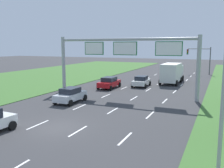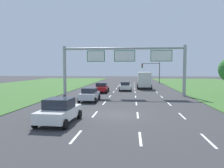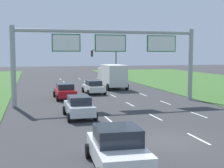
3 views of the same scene
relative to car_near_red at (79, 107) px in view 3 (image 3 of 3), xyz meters
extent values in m
plane|color=#38383A|center=(3.64, -7.33, -0.79)|extent=(200.00, 200.00, 0.00)
cube|color=white|center=(1.89, -7.33, -0.79)|extent=(0.14, 2.40, 0.01)
cube|color=white|center=(1.89, -1.33, -0.79)|extent=(0.14, 2.40, 0.01)
cube|color=white|center=(1.89, 4.67, -0.79)|extent=(0.14, 2.40, 0.01)
cube|color=white|center=(1.89, 10.67, -0.79)|extent=(0.14, 2.40, 0.01)
cube|color=white|center=(1.89, 16.67, -0.79)|extent=(0.14, 2.40, 0.01)
cube|color=white|center=(1.89, 22.67, -0.79)|extent=(0.14, 2.40, 0.01)
cube|color=white|center=(1.89, 28.67, -0.79)|extent=(0.14, 2.40, 0.01)
cube|color=white|center=(1.89, 34.67, -0.79)|extent=(0.14, 2.40, 0.01)
cube|color=white|center=(5.39, -7.33, -0.79)|extent=(0.14, 2.40, 0.01)
cube|color=white|center=(5.39, -1.33, -0.79)|extent=(0.14, 2.40, 0.01)
cube|color=white|center=(5.39, 4.67, -0.79)|extent=(0.14, 2.40, 0.01)
cube|color=white|center=(5.39, 10.67, -0.79)|extent=(0.14, 2.40, 0.01)
cube|color=white|center=(5.39, 16.67, -0.79)|extent=(0.14, 2.40, 0.01)
cube|color=white|center=(5.39, 22.67, -0.79)|extent=(0.14, 2.40, 0.01)
cube|color=white|center=(5.39, 28.67, -0.79)|extent=(0.14, 2.40, 0.01)
cube|color=white|center=(5.39, 34.67, -0.79)|extent=(0.14, 2.40, 0.01)
cube|color=white|center=(8.89, -1.33, -0.79)|extent=(0.14, 2.40, 0.01)
cube|color=white|center=(8.89, 4.67, -0.79)|extent=(0.14, 2.40, 0.01)
cube|color=white|center=(8.89, 10.67, -0.79)|extent=(0.14, 2.40, 0.01)
cube|color=white|center=(8.89, 16.67, -0.79)|extent=(0.14, 2.40, 0.01)
cube|color=white|center=(8.89, 22.67, -0.79)|extent=(0.14, 2.40, 0.01)
cube|color=white|center=(8.89, 28.67, -0.79)|extent=(0.14, 2.40, 0.01)
cube|color=white|center=(8.89, 34.67, -0.79)|extent=(0.14, 2.40, 0.01)
cube|color=silver|center=(0.00, 0.01, -0.13)|extent=(1.79, 3.98, 0.68)
cube|color=#232833|center=(0.00, -0.02, 0.49)|extent=(1.51, 2.00, 0.56)
cylinder|color=black|center=(-0.91, 1.44, -0.47)|extent=(0.22, 0.64, 0.64)
cylinder|color=black|center=(0.90, 1.45, -0.47)|extent=(0.22, 0.64, 0.64)
cylinder|color=black|center=(-0.90, -1.43, -0.47)|extent=(0.22, 0.64, 0.64)
cylinder|color=black|center=(0.91, -1.42, -0.47)|extent=(0.22, 0.64, 0.64)
cube|color=white|center=(3.68, 13.00, -0.16)|extent=(2.01, 4.05, 0.63)
cube|color=#232833|center=(3.68, 12.97, 0.44)|extent=(1.61, 2.05, 0.58)
cylinder|color=black|center=(2.67, 14.40, -0.47)|extent=(0.25, 0.65, 0.64)
cylinder|color=black|center=(4.57, 14.47, -0.47)|extent=(0.25, 0.65, 0.64)
cylinder|color=black|center=(2.79, 11.53, -0.47)|extent=(0.25, 0.65, 0.64)
cylinder|color=black|center=(4.68, 11.60, -0.47)|extent=(0.25, 0.65, 0.64)
cube|color=white|center=(-0.05, -10.42, -0.12)|extent=(2.15, 4.22, 0.71)
cube|color=#232833|center=(-0.05, -10.40, 0.57)|extent=(1.83, 1.88, 0.67)
cylinder|color=black|center=(-0.96, -8.86, -0.47)|extent=(0.25, 0.65, 0.64)
cylinder|color=black|center=(1.01, -8.96, -0.47)|extent=(0.25, 0.65, 0.64)
cube|color=red|center=(0.03, 9.72, -0.14)|extent=(1.90, 4.39, 0.68)
cube|color=#232833|center=(0.03, 9.68, 0.49)|extent=(1.63, 2.22, 0.57)
cylinder|color=black|center=(-0.93, 11.33, -0.47)|extent=(0.23, 0.64, 0.64)
cylinder|color=black|center=(0.93, 11.37, -0.47)|extent=(0.23, 0.64, 0.64)
cylinder|color=black|center=(-0.87, 8.07, -0.47)|extent=(0.23, 0.64, 0.64)
cylinder|color=black|center=(1.00, 8.11, -0.47)|extent=(0.23, 0.64, 0.64)
cube|color=silver|center=(7.21, 20.98, 0.76)|extent=(2.22, 2.12, 2.20)
cube|color=silver|center=(7.17, 17.15, 1.00)|extent=(2.41, 5.29, 2.70)
cylinder|color=black|center=(6.08, 21.49, -0.34)|extent=(0.29, 0.90, 0.90)
cylinder|color=black|center=(8.34, 21.47, -0.34)|extent=(0.29, 0.90, 0.90)
cylinder|color=black|center=(5.98, 19.19, -0.34)|extent=(0.29, 0.90, 0.90)
cylinder|color=black|center=(8.40, 19.17, -0.34)|extent=(0.29, 0.90, 0.90)
cylinder|color=black|center=(5.94, 15.13, -0.34)|extent=(0.29, 0.90, 0.90)
cylinder|color=black|center=(8.36, 15.10, -0.34)|extent=(0.29, 0.90, 0.90)
cylinder|color=#9EA0A5|center=(-4.76, 5.79, 2.71)|extent=(0.44, 0.44, 7.00)
cylinder|color=#9EA0A5|center=(12.04, 5.79, 2.71)|extent=(0.44, 0.44, 7.00)
cylinder|color=#9EA0A5|center=(3.64, 5.79, 5.81)|extent=(16.80, 0.32, 0.32)
cube|color=#0C5B28|center=(-0.21, 5.79, 4.77)|extent=(2.53, 0.12, 1.56)
cube|color=white|center=(-0.21, 5.72, 4.77)|extent=(2.37, 0.01, 1.40)
cube|color=#0C5B28|center=(3.84, 5.79, 4.77)|extent=(2.93, 0.12, 1.56)
cube|color=white|center=(3.84, 5.72, 4.77)|extent=(2.77, 0.01, 1.40)
cube|color=#0C5B28|center=(8.89, 5.79, 4.77)|extent=(2.94, 0.12, 1.56)
cube|color=white|center=(8.89, 5.72, 4.77)|extent=(2.78, 0.01, 1.40)
cylinder|color=#47494F|center=(11.99, 33.32, 2.01)|extent=(0.20, 0.20, 5.60)
cylinder|color=#47494F|center=(9.74, 33.32, 4.46)|extent=(4.50, 0.14, 0.14)
cube|color=black|center=(7.49, 33.32, 3.81)|extent=(0.32, 0.36, 1.10)
sphere|color=red|center=(7.49, 33.12, 4.18)|extent=(0.22, 0.22, 0.22)
sphere|color=orange|center=(7.49, 33.12, 3.81)|extent=(0.22, 0.22, 0.22)
sphere|color=green|center=(7.49, 33.12, 3.44)|extent=(0.22, 0.22, 0.22)
camera|label=1|loc=(14.24, -21.58, 5.07)|focal=40.00mm
camera|label=2|loc=(4.95, -24.84, 2.89)|focal=35.00mm
camera|label=3|loc=(-3.36, -22.13, 3.81)|focal=50.00mm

